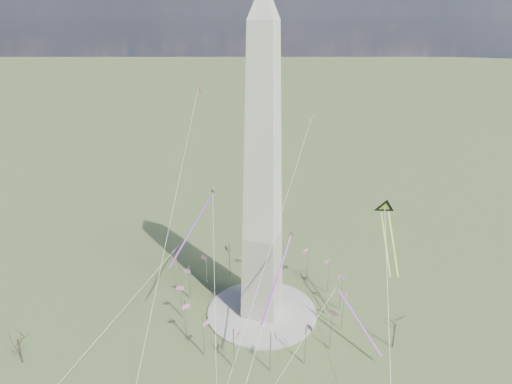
% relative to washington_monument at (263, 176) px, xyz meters
% --- Properties ---
extents(ground, '(2000.00, 2000.00, 0.00)m').
position_rel_washington_monument_xyz_m(ground, '(0.00, 0.00, -47.95)').
color(ground, '#495329').
rests_on(ground, ground).
extents(plaza, '(36.00, 36.00, 0.80)m').
position_rel_washington_monument_xyz_m(plaza, '(0.00, 0.00, -47.55)').
color(plaza, '#A49E96').
rests_on(plaza, ground).
extents(washington_monument, '(15.56, 15.56, 100.00)m').
position_rel_washington_monument_xyz_m(washington_monument, '(0.00, 0.00, 0.00)').
color(washington_monument, '#B9AE9B').
rests_on(washington_monument, plaza).
extents(flagpole_ring, '(54.40, 54.40, 13.00)m').
position_rel_washington_monument_xyz_m(flagpole_ring, '(-0.00, -0.00, -40.68)').
color(flagpole_ring, silver).
rests_on(flagpole_ring, ground).
extents(tree_near, '(7.11, 7.11, 12.44)m').
position_rel_washington_monument_xyz_m(tree_near, '(41.70, -3.63, -39.09)').
color(tree_near, '#4A372D').
rests_on(tree_near, ground).
extents(tree_far, '(6.96, 6.96, 12.17)m').
position_rel_washington_monument_xyz_m(tree_far, '(-57.62, -43.01, -39.28)').
color(tree_far, '#4A372D').
rests_on(tree_far, ground).
extents(kite_delta_black, '(10.00, 19.94, 16.25)m').
position_rel_washington_monument_xyz_m(kite_delta_black, '(35.11, 9.52, -10.31)').
color(kite_delta_black, black).
rests_on(kite_delta_black, ground).
extents(kite_diamond_purple, '(1.92, 3.28, 10.14)m').
position_rel_washington_monument_xyz_m(kite_diamond_purple, '(-29.66, -1.44, -29.28)').
color(kite_diamond_purple, '#3E186D').
rests_on(kite_diamond_purple, ground).
extents(kite_streamer_left, '(3.00, 22.85, 15.68)m').
position_rel_washington_monument_xyz_m(kite_streamer_left, '(10.64, -16.87, -17.82)').
color(kite_streamer_left, '#FF2848').
rests_on(kite_streamer_left, ground).
extents(kite_streamer_mid, '(5.75, 24.38, 16.85)m').
position_rel_washington_monument_xyz_m(kite_streamer_mid, '(-20.08, -2.26, -14.62)').
color(kite_streamer_mid, '#FF2848').
rests_on(kite_streamer_mid, ground).
extents(kite_streamer_right, '(16.10, 13.14, 13.47)m').
position_rel_washington_monument_xyz_m(kite_streamer_right, '(29.28, -4.65, -37.04)').
color(kite_streamer_right, '#FF2848').
rests_on(kite_streamer_right, ground).
extents(kite_small_red, '(1.24, 2.07, 4.84)m').
position_rel_washington_monument_xyz_m(kite_small_red, '(-36.56, 37.16, 19.28)').
color(kite_small_red, red).
rests_on(kite_small_red, ground).
extents(kite_small_white, '(1.40, 2.27, 5.18)m').
position_rel_washington_monument_xyz_m(kite_small_white, '(6.09, 38.63, 9.47)').
color(kite_small_white, silver).
rests_on(kite_small_white, ground).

